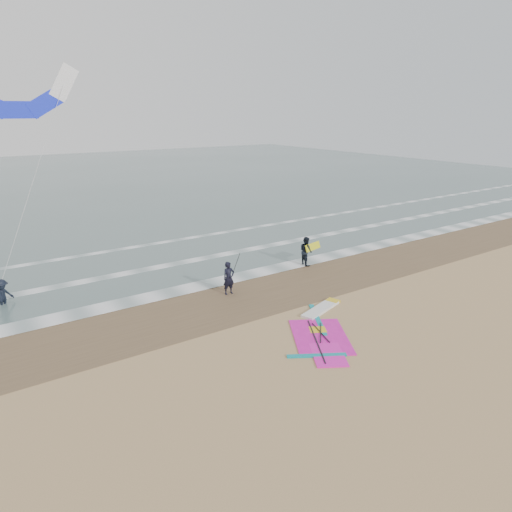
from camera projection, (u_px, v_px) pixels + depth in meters
ground at (341, 346)px, 16.70m from camera, size 120.00×120.00×0.00m
sea_water at (59, 183)px, 54.63m from camera, size 120.00×80.00×0.02m
wet_sand_band at (251, 294)px, 21.44m from camera, size 120.00×5.00×0.01m
foam_waterline at (207, 267)px, 24.94m from camera, size 120.00×9.15×0.02m
windsurf_rig at (322, 328)px, 17.95m from camera, size 4.95×4.69×0.12m
person_standing at (229, 278)px, 21.18m from camera, size 0.58×0.38×1.58m
person_walking at (306, 251)px, 25.22m from camera, size 0.70×0.85×1.62m
person_wading at (2, 289)px, 19.98m from camera, size 1.14×1.04×1.54m
held_pole at (234, 269)px, 21.23m from camera, size 0.17×0.86×1.82m
carried_kiteboard at (313, 247)px, 25.29m from camera, size 1.30×0.51×0.39m
surf_kite at (16, 96)px, 21.01m from camera, size 5.86×3.07×9.45m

